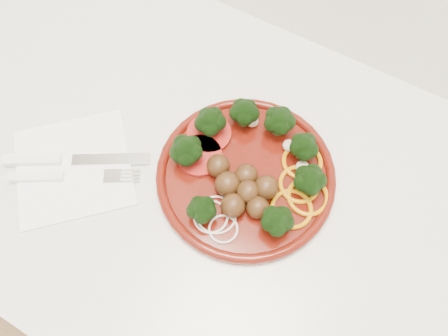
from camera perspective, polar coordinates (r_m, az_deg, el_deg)
The scene contains 5 objects.
counter at distance 1.07m, azimuth -4.17°, elevation -9.39°, with size 2.40×0.60×0.90m.
plate at distance 0.61m, azimuth 2.82°, elevation -0.37°, with size 0.26×0.26×0.06m.
napkin at distance 0.67m, azimuth -19.04°, elevation 0.11°, with size 0.16×0.16×0.00m, color white.
knife at distance 0.68m, azimuth -20.96°, elevation 1.02°, with size 0.19×0.12×0.01m.
fork at distance 0.67m, azimuth -21.54°, elevation -1.08°, with size 0.17×0.11×0.01m.
Camera 1 is at (0.22, 1.48, 1.47)m, focal length 35.00 mm.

